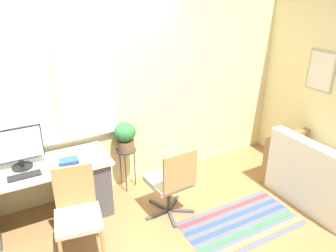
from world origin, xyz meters
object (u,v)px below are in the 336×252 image
desk_chair_wooden (77,211)px  office_chair_swivel (172,181)px  monitor (19,148)px  potted_plant (125,135)px  keyboard (24,176)px  mouse (51,168)px  couch_loveseat (320,180)px  plant_stand (126,154)px  book_stack (69,163)px

desk_chair_wooden → office_chair_swivel: bearing=11.5°
monitor → potted_plant: size_ratio=1.33×
desk_chair_wooden → office_chair_swivel: desk_chair_wooden is taller
keyboard → potted_plant: 1.27m
mouse → potted_plant: bearing=17.8°
couch_loveseat → plant_stand: size_ratio=2.30×
mouse → book_stack: (0.19, -0.04, 0.03)m
monitor → potted_plant: 1.24m
monitor → office_chair_swivel: bearing=-24.2°
office_chair_swivel → monitor: bearing=-27.7°
monitor → book_stack: bearing=-26.5°
couch_loveseat → keyboard: bearing=71.5°
monitor → desk_chair_wooden: 0.92m
monitor → office_chair_swivel: 1.68m
mouse → desk_chair_wooden: size_ratio=0.08×
mouse → keyboard: bearing=-175.2°
keyboard → office_chair_swivel: 1.56m
monitor → plant_stand: bearing=5.8°
keyboard → book_stack: bearing=-1.9°
book_stack → potted_plant: (0.78, 0.35, 0.00)m
desk_chair_wooden → potted_plant: size_ratio=2.46×
office_chair_swivel → plant_stand: bearing=-76.3°
book_stack → potted_plant: potted_plant is taller
monitor → keyboard: bearing=-91.0°
monitor → couch_loveseat: bearing=-21.8°
desk_chair_wooden → plant_stand: bearing=53.9°
office_chair_swivel → couch_loveseat: 1.86m
book_stack → couch_loveseat: bearing=-21.0°
office_chair_swivel → potted_plant: potted_plant is taller
potted_plant → office_chair_swivel: bearing=-72.8°
monitor → desk_chair_wooden: monitor is taller
keyboard → book_stack: (0.45, -0.01, 0.04)m
desk_chair_wooden → keyboard: bearing=138.5°
keyboard → office_chair_swivel: size_ratio=0.36×
mouse → office_chair_swivel: (1.21, -0.47, -0.27)m
monitor → keyboard: (-0.00, -0.21, -0.23)m
keyboard → desk_chair_wooden: 0.67m
book_stack → desk_chair_wooden: (-0.06, -0.47, -0.29)m
monitor → plant_stand: monitor is taller
book_stack → couch_loveseat: couch_loveseat is taller
potted_plant → desk_chair_wooden: bearing=-135.9°
monitor → potted_plant: bearing=5.8°
office_chair_swivel → desk_chair_wooden: bearing=-1.8°
mouse → couch_loveseat: (2.95, -1.10, -0.44)m
book_stack → office_chair_swivel: size_ratio=0.24×
mouse → office_chair_swivel: office_chair_swivel is taller
book_stack → desk_chair_wooden: 0.55m
book_stack → plant_stand: (0.78, 0.35, -0.26)m
plant_stand → potted_plant: size_ratio=1.56×
book_stack → plant_stand: 0.89m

